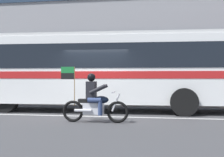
% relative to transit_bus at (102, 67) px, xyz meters
% --- Properties ---
extents(ground_plane, '(60.00, 60.00, 0.00)m').
position_rel_transit_bus_xyz_m(ground_plane, '(0.01, -1.19, -1.88)').
color(ground_plane, '#3D3D3F').
extents(sidewalk_curb, '(28.00, 3.80, 0.15)m').
position_rel_transit_bus_xyz_m(sidewalk_curb, '(0.01, 3.91, -1.81)').
color(sidewalk_curb, '#B7B2A8').
rests_on(sidewalk_curb, ground_plane).
extents(lane_center_stripe, '(26.60, 0.14, 0.01)m').
position_rel_transit_bus_xyz_m(lane_center_stripe, '(0.01, -1.79, -1.88)').
color(lane_center_stripe, silver).
rests_on(lane_center_stripe, ground_plane).
extents(office_building_facade, '(28.00, 0.89, 10.11)m').
position_rel_transit_bus_xyz_m(office_building_facade, '(0.01, 6.19, 3.18)').
color(office_building_facade, gray).
rests_on(office_building_facade, ground_plane).
extents(transit_bus, '(12.25, 3.07, 3.22)m').
position_rel_transit_bus_xyz_m(transit_bus, '(0.00, 0.00, 0.00)').
color(transit_bus, white).
rests_on(transit_bus, ground_plane).
extents(motorcycle_with_rider, '(2.20, 0.64, 1.78)m').
position_rel_transit_bus_xyz_m(motorcycle_with_rider, '(0.40, -3.19, -1.22)').
color(motorcycle_with_rider, black).
rests_on(motorcycle_with_rider, ground_plane).
extents(fire_hydrant, '(0.22, 0.30, 0.75)m').
position_rel_transit_bus_xyz_m(fire_hydrant, '(-0.17, 2.53, -1.37)').
color(fire_hydrant, '#4C8C3F').
rests_on(fire_hydrant, sidewalk_curb).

